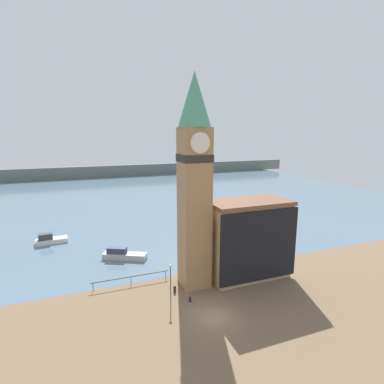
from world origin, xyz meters
TOP-DOWN VIEW (x-y plane):
  - ground_plane at (0.00, 0.00)m, footprint 160.00×160.00m
  - water at (0.00, 70.28)m, footprint 160.00×120.00m
  - far_shoreline at (0.00, 110.28)m, footprint 180.00×3.00m
  - pier_railing at (-6.99, 10.03)m, footprint 9.82×0.08m
  - clock_tower at (0.62, 7.26)m, footprint 3.90×3.90m
  - pier_building at (8.18, 7.03)m, footprint 10.90×6.11m
  - boat_near at (-6.79, 18.52)m, footprint 6.69×4.54m
  - boat_far at (-17.80, 29.84)m, footprint 5.33×2.48m
  - mooring_bollard_near at (-1.35, 3.57)m, footprint 0.30×0.30m
  - mooring_bollard_far at (-2.34, 6.23)m, footprint 0.33×0.33m
  - lamp_post at (-3.30, 4.71)m, footprint 0.32×0.32m

SIDE VIEW (x-z plane):
  - water at x=0.00m, z-range 0.00..0.00m
  - ground_plane at x=0.00m, z-range 0.00..0.00m
  - mooring_bollard_near at x=-1.35m, z-range 0.03..0.68m
  - mooring_bollard_far at x=-2.34m, z-range 0.03..0.84m
  - boat_near at x=-6.79m, z-range -0.24..1.54m
  - boat_far at x=-17.80m, z-range -0.26..1.60m
  - pier_railing at x=-6.99m, z-range 0.40..1.49m
  - far_shoreline at x=0.00m, z-range 0.00..5.00m
  - lamp_post at x=-3.30m, z-range 0.83..5.26m
  - pier_building at x=8.18m, z-range 0.02..10.44m
  - clock_tower at x=0.62m, z-range 0.82..26.73m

